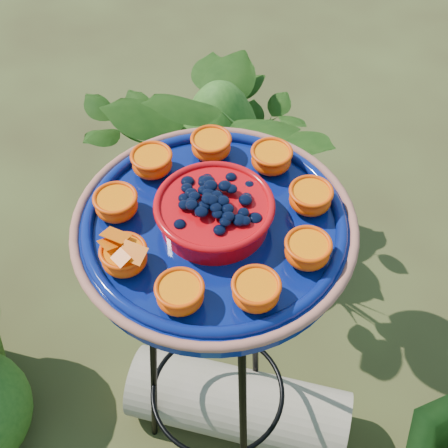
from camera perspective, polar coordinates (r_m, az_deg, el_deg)
The scene contains 4 objects.
tripod_stand at distance 1.46m, azimuth -0.68°, elevation -10.81°, with size 0.42×0.42×0.97m.
feeder_dish at distance 1.11m, azimuth -0.87°, elevation 0.04°, with size 0.58×0.58×0.12m.
driftwood_log at distance 1.92m, azimuth 1.29°, elevation -16.13°, with size 0.21×0.21×0.64m, color gray.
shrub_back_left at distance 2.07m, azimuth -0.34°, elevation 6.32°, with size 0.78×0.68×0.87m, color #224C14.
Camera 1 is at (0.61, -0.31, 1.86)m, focal length 50.00 mm.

